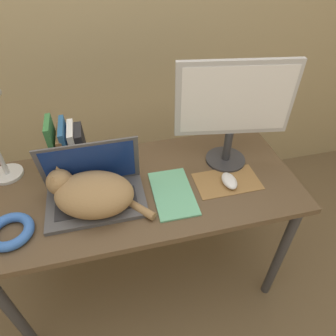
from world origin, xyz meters
The scene contains 10 objects.
ground_plane centered at (0.00, 0.00, 0.00)m, with size 12.00×12.00×0.00m, color brown.
desk centered at (0.00, 0.30, 0.64)m, with size 1.31×0.59×0.72m.
laptop centered at (-0.20, 0.26, 0.77)m, with size 0.38×0.23×0.25m.
cat centered at (-0.21, 0.23, 0.80)m, with size 0.39×0.29×0.15m.
external_monitor centered at (0.40, 0.37, 1.00)m, with size 0.48×0.18×0.47m.
mousepad centered at (0.35, 0.23, 0.73)m, with size 0.27×0.16×0.00m.
computer_mouse centered at (0.35, 0.22, 0.74)m, with size 0.06×0.10×0.03m.
book_row centered at (-0.29, 0.49, 0.83)m, with size 0.14×0.17×0.25m.
cable_coil centered at (-0.51, 0.16, 0.74)m, with size 0.17×0.17×0.04m.
notepad centered at (0.11, 0.22, 0.73)m, with size 0.16×0.28×0.01m.
Camera 1 is at (-0.11, -0.61, 1.62)m, focal length 32.00 mm.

